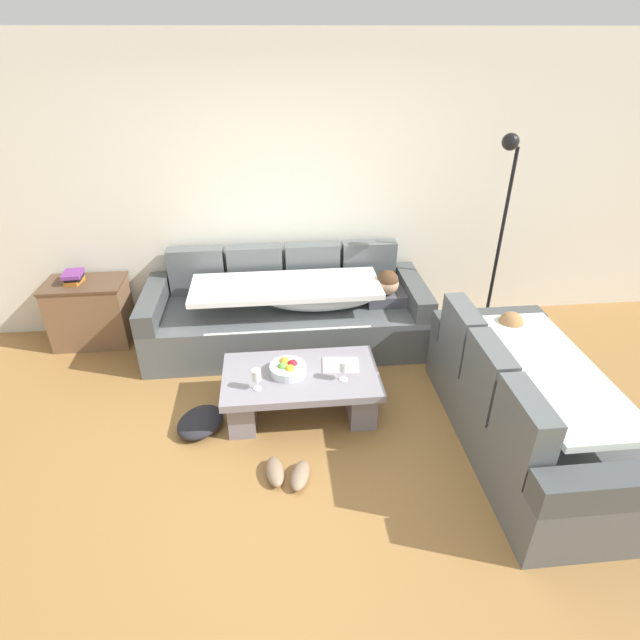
{
  "coord_description": "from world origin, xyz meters",
  "views": [
    {
      "loc": [
        -0.07,
        -2.57,
        2.67
      ],
      "look_at": [
        0.3,
        1.09,
        0.55
      ],
      "focal_mm": 28.35,
      "sensor_mm": 36.0,
      "label": 1
    }
  ],
  "objects_px": {
    "wine_glass_near_right": "(344,367)",
    "fruit_bowl": "(288,368)",
    "couch_along_wall": "(292,313)",
    "side_cabinet": "(91,312)",
    "crumpled_garment": "(200,422)",
    "coffee_table": "(301,388)",
    "book_stack_on_cabinet": "(73,277)",
    "pair_of_shoes": "(287,474)",
    "wine_glass_near_left": "(257,376)",
    "floor_lamp": "(499,229)",
    "couch_near_window": "(528,407)",
    "open_magazine": "(341,365)"
  },
  "relations": [
    {
      "from": "wine_glass_near_right",
      "to": "fruit_bowl",
      "type": "bearing_deg",
      "value": 162.52
    },
    {
      "from": "couch_along_wall",
      "to": "fruit_bowl",
      "type": "xyz_separation_m",
      "value": [
        -0.08,
        -1.03,
        0.1
      ]
    },
    {
      "from": "side_cabinet",
      "to": "crumpled_garment",
      "type": "xyz_separation_m",
      "value": [
        1.15,
        -1.38,
        -0.26
      ]
    },
    {
      "from": "coffee_table",
      "to": "fruit_bowl",
      "type": "relative_size",
      "value": 4.29
    },
    {
      "from": "couch_along_wall",
      "to": "book_stack_on_cabinet",
      "type": "bearing_deg",
      "value": 173.53
    },
    {
      "from": "fruit_bowl",
      "to": "pair_of_shoes",
      "type": "xyz_separation_m",
      "value": [
        -0.05,
        -0.7,
        -0.38
      ]
    },
    {
      "from": "pair_of_shoes",
      "to": "wine_glass_near_right",
      "type": "bearing_deg",
      "value": 51.38
    },
    {
      "from": "wine_glass_near_left",
      "to": "book_stack_on_cabinet",
      "type": "bearing_deg",
      "value": 139.49
    },
    {
      "from": "fruit_bowl",
      "to": "floor_lamp",
      "type": "relative_size",
      "value": 0.14
    },
    {
      "from": "couch_along_wall",
      "to": "crumpled_garment",
      "type": "bearing_deg",
      "value": -123.45
    },
    {
      "from": "floor_lamp",
      "to": "side_cabinet",
      "type": "bearing_deg",
      "value": 175.95
    },
    {
      "from": "pair_of_shoes",
      "to": "couch_near_window",
      "type": "bearing_deg",
      "value": 5.96
    },
    {
      "from": "open_magazine",
      "to": "side_cabinet",
      "type": "xyz_separation_m",
      "value": [
        -2.25,
        1.2,
        -0.06
      ]
    },
    {
      "from": "couch_along_wall",
      "to": "pair_of_shoes",
      "type": "xyz_separation_m",
      "value": [
        -0.13,
        -1.73,
        -0.28
      ]
    },
    {
      "from": "couch_near_window",
      "to": "fruit_bowl",
      "type": "distance_m",
      "value": 1.77
    },
    {
      "from": "couch_near_window",
      "to": "fruit_bowl",
      "type": "xyz_separation_m",
      "value": [
        -1.69,
        0.52,
        0.09
      ]
    },
    {
      "from": "coffee_table",
      "to": "floor_lamp",
      "type": "distance_m",
      "value": 2.29
    },
    {
      "from": "wine_glass_near_right",
      "to": "couch_near_window",
      "type": "bearing_deg",
      "value": -17.06
    },
    {
      "from": "book_stack_on_cabinet",
      "to": "crumpled_garment",
      "type": "relative_size",
      "value": 0.54
    },
    {
      "from": "coffee_table",
      "to": "side_cabinet",
      "type": "distance_m",
      "value": 2.32
    },
    {
      "from": "crumpled_garment",
      "to": "coffee_table",
      "type": "bearing_deg",
      "value": 8.08
    },
    {
      "from": "couch_along_wall",
      "to": "crumpled_garment",
      "type": "relative_size",
      "value": 6.49
    },
    {
      "from": "open_magazine",
      "to": "floor_lamp",
      "type": "height_order",
      "value": "floor_lamp"
    },
    {
      "from": "side_cabinet",
      "to": "pair_of_shoes",
      "type": "xyz_separation_m",
      "value": [
        1.79,
        -1.96,
        -0.28
      ]
    },
    {
      "from": "open_magazine",
      "to": "floor_lamp",
      "type": "bearing_deg",
      "value": 36.51
    },
    {
      "from": "fruit_bowl",
      "to": "couch_near_window",
      "type": "bearing_deg",
      "value": -17.17
    },
    {
      "from": "floor_lamp",
      "to": "pair_of_shoes",
      "type": "distance_m",
      "value": 2.83
    },
    {
      "from": "open_magazine",
      "to": "pair_of_shoes",
      "type": "distance_m",
      "value": 0.95
    },
    {
      "from": "floor_lamp",
      "to": "crumpled_garment",
      "type": "bearing_deg",
      "value": -157.18
    },
    {
      "from": "wine_glass_near_left",
      "to": "open_magazine",
      "type": "relative_size",
      "value": 0.59
    },
    {
      "from": "couch_along_wall",
      "to": "floor_lamp",
      "type": "bearing_deg",
      "value": -1.39
    },
    {
      "from": "couch_near_window",
      "to": "coffee_table",
      "type": "distance_m",
      "value": 1.67
    },
    {
      "from": "book_stack_on_cabinet",
      "to": "open_magazine",
      "type": "bearing_deg",
      "value": -27.33
    },
    {
      "from": "wine_glass_near_left",
      "to": "couch_near_window",
      "type": "bearing_deg",
      "value": -10.15
    },
    {
      "from": "wine_glass_near_right",
      "to": "book_stack_on_cabinet",
      "type": "bearing_deg",
      "value": 149.18
    },
    {
      "from": "wine_glass_near_right",
      "to": "book_stack_on_cabinet",
      "type": "height_order",
      "value": "book_stack_on_cabinet"
    },
    {
      "from": "book_stack_on_cabinet",
      "to": "couch_along_wall",
      "type": "bearing_deg",
      "value": -6.47
    },
    {
      "from": "wine_glass_near_left",
      "to": "open_magazine",
      "type": "bearing_deg",
      "value": 19.64
    },
    {
      "from": "wine_glass_near_left",
      "to": "side_cabinet",
      "type": "bearing_deg",
      "value": 138.3
    },
    {
      "from": "couch_along_wall",
      "to": "coffee_table",
      "type": "xyz_separation_m",
      "value": [
        0.02,
        -1.05,
        -0.09
      ]
    },
    {
      "from": "wine_glass_near_left",
      "to": "side_cabinet",
      "type": "relative_size",
      "value": 0.23
    },
    {
      "from": "pair_of_shoes",
      "to": "crumpled_garment",
      "type": "height_order",
      "value": "crumpled_garment"
    },
    {
      "from": "open_magazine",
      "to": "book_stack_on_cabinet",
      "type": "relative_size",
      "value": 1.3
    },
    {
      "from": "couch_along_wall",
      "to": "couch_near_window",
      "type": "xyz_separation_m",
      "value": [
        1.61,
        -1.55,
        0.01
      ]
    },
    {
      "from": "fruit_bowl",
      "to": "floor_lamp",
      "type": "height_order",
      "value": "floor_lamp"
    },
    {
      "from": "couch_near_window",
      "to": "floor_lamp",
      "type": "height_order",
      "value": "floor_lamp"
    },
    {
      "from": "fruit_bowl",
      "to": "floor_lamp",
      "type": "xyz_separation_m",
      "value": [
        1.96,
        0.98,
        0.69
      ]
    },
    {
      "from": "book_stack_on_cabinet",
      "to": "fruit_bowl",
      "type": "bearing_deg",
      "value": -33.3
    },
    {
      "from": "wine_glass_near_left",
      "to": "book_stack_on_cabinet",
      "type": "height_order",
      "value": "book_stack_on_cabinet"
    },
    {
      "from": "wine_glass_near_right",
      "to": "coffee_table",
      "type": "bearing_deg",
      "value": 160.99
    }
  ]
}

